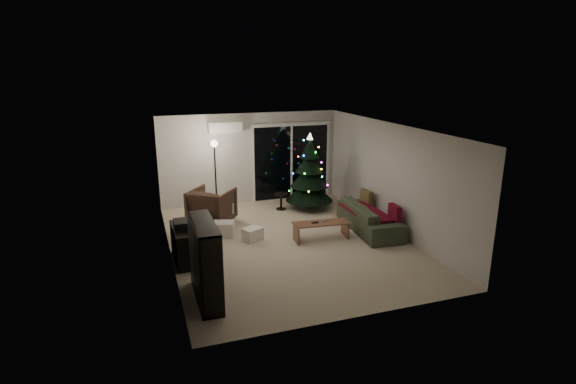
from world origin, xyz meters
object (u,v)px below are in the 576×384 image
object	(u,v)px
bookshelf	(195,263)
christmas_tree	(310,171)
armchair	(212,206)
coffee_table	(321,231)
media_cabinet	(185,244)
sofa	(370,217)

from	to	relation	value
bookshelf	christmas_tree	world-z (taller)	christmas_tree
armchair	coffee_table	size ratio (longest dim) A/B	0.78
media_cabinet	sofa	bearing A→B (deg)	3.18
christmas_tree	coffee_table	bearing A→B (deg)	-104.73
bookshelf	media_cabinet	xyz separation A→B (m)	(0.00, 1.65, -0.33)
armchair	coffee_table	bearing A→B (deg)	176.71
coffee_table	christmas_tree	xyz separation A→B (m)	(0.57, 2.17, 0.83)
media_cabinet	armchair	world-z (taller)	armchair
sofa	coffee_table	distance (m)	1.32
bookshelf	christmas_tree	bearing A→B (deg)	47.05
bookshelf	coffee_table	size ratio (longest dim) A/B	1.08
christmas_tree	sofa	bearing A→B (deg)	-70.05
sofa	armchair	bearing A→B (deg)	69.15
christmas_tree	media_cabinet	bearing A→B (deg)	-146.35
armchair	media_cabinet	bearing A→B (deg)	103.50
bookshelf	coffee_table	bearing A→B (deg)	30.32
bookshelf	coffee_table	world-z (taller)	bookshelf
armchair	christmas_tree	bearing A→B (deg)	-135.09
armchair	christmas_tree	distance (m)	2.78
bookshelf	sofa	xyz separation A→B (m)	(4.30, 2.02, -0.36)
armchair	christmas_tree	xyz separation A→B (m)	(2.69, 0.37, 0.59)
bookshelf	christmas_tree	size ratio (longest dim) A/B	0.66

